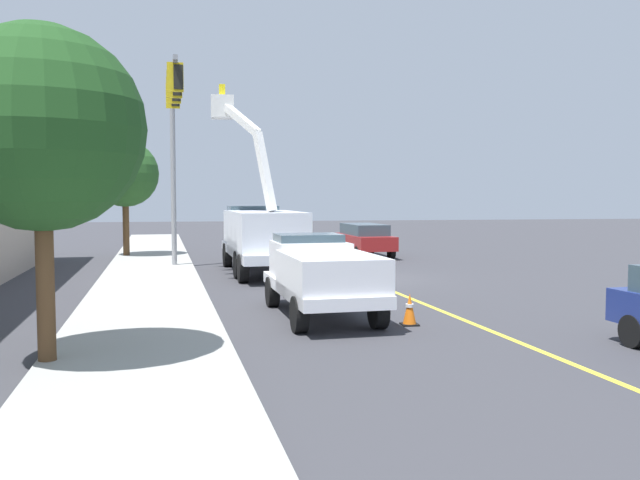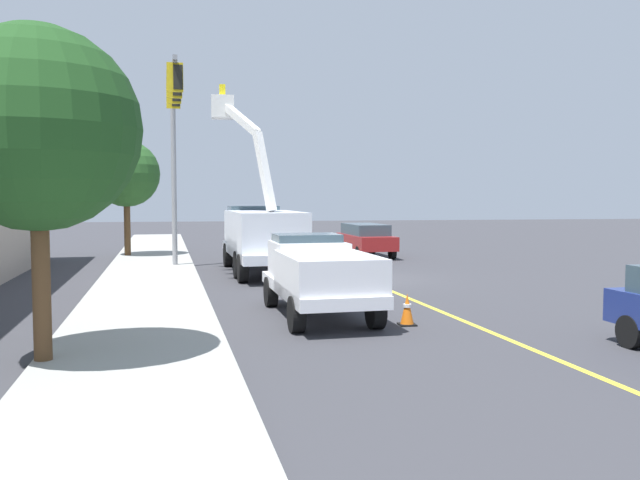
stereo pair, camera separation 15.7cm
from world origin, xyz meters
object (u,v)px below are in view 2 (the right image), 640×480
object	(u,v)px
utility_bucket_truck	(261,233)
traffic_cone_mid_rear	(319,266)
traffic_cone_trailing	(298,254)
traffic_cone_mid_front	(354,284)
passing_minivan	(366,238)
traffic_cone_leading	(407,310)
traffic_signal_mast	(174,120)
service_pickup_truck	(319,274)

from	to	relation	value
utility_bucket_truck	traffic_cone_mid_rear	world-z (taller)	utility_bucket_truck
traffic_cone_trailing	traffic_cone_mid_front	bearing A→B (deg)	-177.47
passing_minivan	traffic_cone_leading	xyz separation A→B (m)	(-17.91, 3.30, -0.59)
traffic_cone_leading	traffic_cone_mid_front	world-z (taller)	traffic_cone_leading
passing_minivan	traffic_cone_mid_rear	world-z (taller)	passing_minivan
passing_minivan	traffic_cone_trailing	size ratio (longest dim) A/B	5.65
traffic_cone_mid_rear	traffic_cone_trailing	world-z (taller)	traffic_cone_trailing
utility_bucket_truck	traffic_cone_mid_rear	bearing A→B (deg)	-123.99
traffic_cone_mid_rear	traffic_signal_mast	xyz separation A→B (m)	(2.01, 5.55, 5.76)
service_pickup_truck	passing_minivan	size ratio (longest dim) A/B	1.17
passing_minivan	traffic_cone_mid_front	bearing A→B (deg)	164.92
traffic_signal_mast	service_pickup_truck	bearing A→B (deg)	-159.10
service_pickup_truck	traffic_cone_leading	bearing A→B (deg)	-127.30
utility_bucket_truck	passing_minivan	bearing A→B (deg)	-42.98
passing_minivan	traffic_signal_mast	world-z (taller)	traffic_signal_mast
traffic_cone_leading	traffic_cone_mid_rear	xyz separation A→B (m)	(10.14, 0.44, 0.02)
passing_minivan	traffic_cone_trailing	xyz separation A→B (m)	(-2.96, 3.91, -0.54)
traffic_cone_leading	service_pickup_truck	bearing A→B (deg)	52.70
traffic_cone_trailing	traffic_signal_mast	xyz separation A→B (m)	(-2.81, 5.38, 5.73)
traffic_cone_mid_front	traffic_cone_leading	bearing A→B (deg)	-178.05
traffic_signal_mast	traffic_cone_mid_rear	bearing A→B (deg)	-109.91
utility_bucket_truck	traffic_cone_trailing	world-z (taller)	utility_bucket_truck
traffic_cone_leading	traffic_cone_mid_front	size ratio (longest dim) A/B	1.09
traffic_cone_mid_front	traffic_signal_mast	distance (m)	10.87
service_pickup_truck	traffic_cone_mid_front	size ratio (longest dim) A/B	8.11
utility_bucket_truck	traffic_cone_leading	world-z (taller)	utility_bucket_truck
passing_minivan	traffic_cone_mid_front	size ratio (longest dim) A/B	6.96
traffic_cone_leading	traffic_cone_mid_rear	bearing A→B (deg)	2.50
service_pickup_truck	traffic_cone_mid_rear	distance (m)	8.83
traffic_cone_leading	traffic_signal_mast	xyz separation A→B (m)	(12.15, 5.99, 5.78)
passing_minivan	traffic_cone_mid_rear	xyz separation A→B (m)	(-7.77, 3.74, -0.57)
utility_bucket_truck	passing_minivan	world-z (taller)	utility_bucket_truck
traffic_signal_mast	traffic_cone_leading	bearing A→B (deg)	-153.73
traffic_cone_mid_front	traffic_cone_mid_rear	size ratio (longest dim) A/B	0.86
traffic_cone_mid_front	utility_bucket_truck	bearing A→B (deg)	20.31
service_pickup_truck	traffic_cone_trailing	size ratio (longest dim) A/B	6.59
passing_minivan	traffic_cone_leading	world-z (taller)	passing_minivan
passing_minivan	traffic_cone_trailing	distance (m)	4.93
utility_bucket_truck	traffic_signal_mast	xyz separation A→B (m)	(0.56, 3.40, 4.54)
service_pickup_truck	passing_minivan	distance (m)	17.26
traffic_cone_leading	traffic_cone_mid_rear	world-z (taller)	traffic_cone_mid_rear
traffic_cone_trailing	traffic_signal_mast	bearing A→B (deg)	117.53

